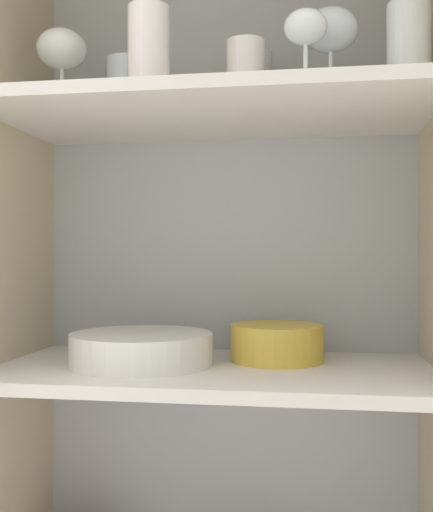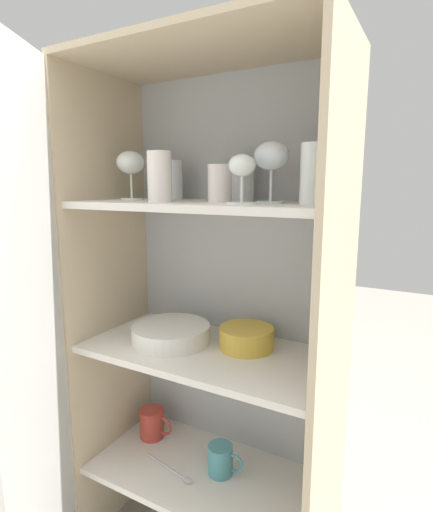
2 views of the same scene
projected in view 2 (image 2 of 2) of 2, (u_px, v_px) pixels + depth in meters
The scene contains 21 objects.
cupboard_back_panel at pixel (235, 312), 1.34m from camera, with size 0.76×0.02×1.52m, color #B2B7BC.
cupboard_side_left at pixel (112, 310), 1.35m from camera, with size 0.02×0.40×1.52m, color #CCB793.
cupboard_side_right at pixel (333, 355), 1.00m from camera, with size 0.02×0.40×1.52m, color #CCB793.
cupboard_top_panel at pixel (204, 50), 1.04m from camera, with size 0.76×0.40×0.02m, color #CCB793.
shelf_board_lower at pixel (207, 475), 1.26m from camera, with size 0.72×0.36×0.02m, color silver.
shelf_board_middle at pixel (206, 352), 1.19m from camera, with size 0.72×0.36×0.02m, color silver.
shelf_board_upper at pixel (205, 205), 1.11m from camera, with size 0.72×0.36×0.02m, color silver.
cupboard_door at pixel (32, 355), 1.00m from camera, with size 0.19×0.34×1.52m.
tumbler_glass_0 at pixel (220, 184), 1.06m from camera, with size 0.06×0.06×0.10m.
tumbler_glass_1 at pixel (315, 174), 0.93m from camera, with size 0.07×0.07×0.14m.
tumbler_glass_2 at pixel (171, 180), 1.27m from camera, with size 0.07×0.07×0.12m.
tumbler_glass_3 at pixel (160, 177), 1.06m from camera, with size 0.07×0.07×0.13m.
tumbler_glass_4 at pixel (242, 179), 1.17m from camera, with size 0.07×0.07×0.13m.
wine_glass_0 at pixel (131, 165), 1.23m from camera, with size 0.09×0.09×0.15m.
wine_glass_1 at pixel (272, 158), 1.00m from camera, with size 0.09×0.09×0.15m.
wine_glass_2 at pixel (242, 171), 0.95m from camera, with size 0.08×0.08×0.12m.
plate_stack_white at pixel (171, 333), 1.23m from camera, with size 0.24×0.24×0.05m.
mixing_bowl_large at pixel (246, 337), 1.19m from camera, with size 0.16×0.16×0.06m.
coffee_mug_primary at pixel (221, 460), 1.25m from camera, with size 0.12×0.08×0.09m.
coffee_mug_extra_1 at pixel (152, 423), 1.43m from camera, with size 0.13×0.09×0.10m.
serving_spoon at pixel (172, 470), 1.26m from camera, with size 0.21×0.06×0.01m.
Camera 2 is at (0.57, -0.78, 1.18)m, focal length 28.00 mm.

